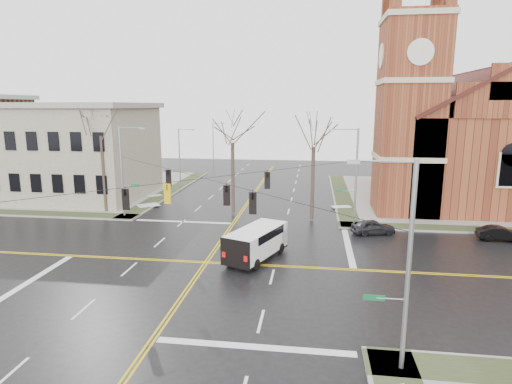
# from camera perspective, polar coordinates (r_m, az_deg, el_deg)

# --- Properties ---
(ground) EXTENTS (120.00, 120.00, 0.00)m
(ground) POSITION_cam_1_polar(r_m,az_deg,el_deg) (31.66, -6.65, -9.30)
(ground) COLOR black
(ground) RESTS_ON ground
(sidewalks) EXTENTS (80.00, 80.00, 0.17)m
(sidewalks) POSITION_cam_1_polar(r_m,az_deg,el_deg) (31.63, -6.65, -9.18)
(sidewalks) COLOR gray
(sidewalks) RESTS_ON ground
(road_markings) EXTENTS (100.00, 100.00, 0.01)m
(road_markings) POSITION_cam_1_polar(r_m,az_deg,el_deg) (31.66, -6.65, -9.29)
(road_markings) COLOR gold
(road_markings) RESTS_ON ground
(church) EXTENTS (24.28, 27.48, 27.50)m
(church) POSITION_cam_1_polar(r_m,az_deg,el_deg) (56.19, 25.82, 7.53)
(church) COLOR maroon
(church) RESTS_ON ground
(civic_building_a) EXTENTS (18.00, 14.00, 11.00)m
(civic_building_a) POSITION_cam_1_polar(r_m,az_deg,el_deg) (57.19, -23.50, 4.82)
(civic_building_a) COLOR gray
(civic_building_a) RESTS_ON ground
(signal_pole_ne) EXTENTS (2.75, 0.22, 9.00)m
(signal_pole_ne) POSITION_cam_1_polar(r_m,az_deg,el_deg) (40.79, 12.97, 2.38)
(signal_pole_ne) COLOR gray
(signal_pole_ne) RESTS_ON ground
(signal_pole_nw) EXTENTS (2.75, 0.22, 9.00)m
(signal_pole_nw) POSITION_cam_1_polar(r_m,az_deg,el_deg) (44.79, -17.28, 2.95)
(signal_pole_nw) COLOR gray
(signal_pole_nw) RESTS_ON ground
(signal_pole_se) EXTENTS (2.75, 0.22, 9.00)m
(signal_pole_se) POSITION_cam_1_polar(r_m,az_deg,el_deg) (18.62, 19.19, -8.77)
(signal_pole_se) COLOR gray
(signal_pole_se) RESTS_ON ground
(span_wires) EXTENTS (23.02, 23.02, 0.03)m
(span_wires) POSITION_cam_1_polar(r_m,az_deg,el_deg) (30.03, -6.92, 1.83)
(span_wires) COLOR black
(span_wires) RESTS_ON ground
(traffic_signals) EXTENTS (8.21, 8.26, 1.30)m
(traffic_signals) POSITION_cam_1_polar(r_m,az_deg,el_deg) (29.53, -7.21, 0.18)
(traffic_signals) COLOR black
(traffic_signals) RESTS_ON ground
(streetlight_north_a) EXTENTS (2.30, 0.20, 8.00)m
(streetlight_north_a) POSITION_cam_1_polar(r_m,az_deg,el_deg) (59.87, -10.04, 4.85)
(streetlight_north_a) COLOR gray
(streetlight_north_a) RESTS_ON ground
(streetlight_north_b) EXTENTS (2.30, 0.20, 8.00)m
(streetlight_north_b) POSITION_cam_1_polar(r_m,az_deg,el_deg) (79.05, -5.63, 6.54)
(streetlight_north_b) COLOR gray
(streetlight_north_b) RESTS_ON ground
(cargo_van) EXTENTS (4.38, 6.45, 2.30)m
(cargo_van) POSITION_cam_1_polar(r_m,az_deg,el_deg) (31.94, 0.26, -6.45)
(cargo_van) COLOR white
(cargo_van) RESTS_ON ground
(parked_car_a) EXTENTS (4.11, 2.50, 1.31)m
(parked_car_a) POSITION_cam_1_polar(r_m,az_deg,el_deg) (39.27, 15.35, -4.51)
(parked_car_a) COLOR black
(parked_car_a) RESTS_ON ground
(parked_car_b) EXTENTS (3.73, 1.48, 1.21)m
(parked_car_b) POSITION_cam_1_polar(r_m,az_deg,el_deg) (41.60, 29.78, -4.82)
(parked_car_b) COLOR black
(parked_car_b) RESTS_ON ground
(tree_nw_far) EXTENTS (4.00, 4.00, 11.96)m
(tree_nw_far) POSITION_cam_1_polar(r_m,az_deg,el_deg) (47.05, -20.00, 7.70)
(tree_nw_far) COLOR #3D3026
(tree_nw_far) RESTS_ON ground
(tree_nw_near) EXTENTS (4.00, 4.00, 10.96)m
(tree_nw_near) POSITION_cam_1_polar(r_m,az_deg,el_deg) (43.75, -3.16, 7.20)
(tree_nw_near) COLOR #3D3026
(tree_nw_near) RESTS_ON ground
(tree_ne) EXTENTS (4.00, 4.00, 10.71)m
(tree_ne) POSITION_cam_1_polar(r_m,az_deg,el_deg) (41.52, 7.70, 6.63)
(tree_ne) COLOR #3D3026
(tree_ne) RESTS_ON ground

